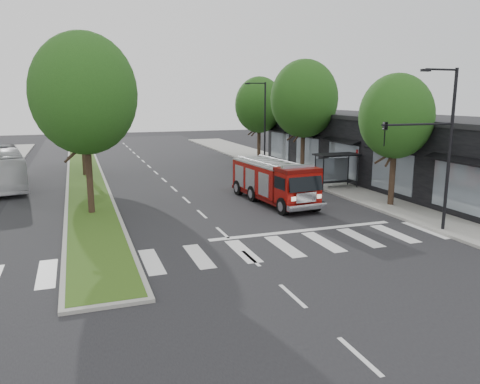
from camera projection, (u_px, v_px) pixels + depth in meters
The scene contains 14 objects.
ground at pixel (223, 233), 23.31m from camera, with size 140.00×140.00×0.00m, color black.
sidewalk_right at pixel (337, 182), 36.61m from camera, with size 5.00×80.00×0.15m, color gray.
median at pixel (86, 179), 37.97m from camera, with size 3.00×50.00×0.15m.
storefront_row at pixel (387, 149), 37.60m from camera, with size 8.00×30.00×5.00m, color black.
bus_shelter at pixel (335, 161), 34.09m from camera, with size 3.20×1.60×2.61m.
tree_right_near at pixel (396, 117), 27.81m from camera, with size 4.40×4.40×8.05m.
tree_right_mid at pixel (304, 99), 38.70m from camera, with size 5.60×5.60×9.72m.
tree_right_far at pixel (259, 105), 48.07m from camera, with size 5.00×5.00×8.73m.
tree_median_near at pixel (84, 94), 25.54m from camera, with size 5.80×5.80×10.16m.
tree_median_far at pixel (80, 99), 38.53m from camera, with size 5.60×5.60×9.72m.
streetlight_right_near at pixel (436, 139), 22.28m from camera, with size 4.08×0.22×8.00m.
streetlight_right_far at pixel (263, 120), 44.27m from camera, with size 2.11×0.20×8.00m.
fire_engine at pixel (274, 182), 29.76m from camera, with size 3.14×8.27×2.80m.
city_bus at pixel (4, 168), 34.80m from camera, with size 2.43×10.36×2.89m, color silver.
Camera 1 is at (-6.65, -21.44, 6.66)m, focal length 35.00 mm.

